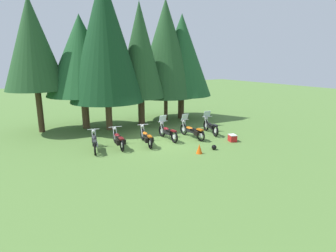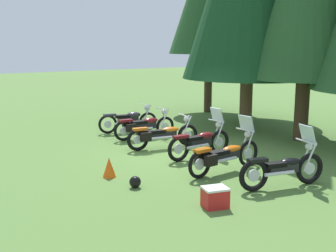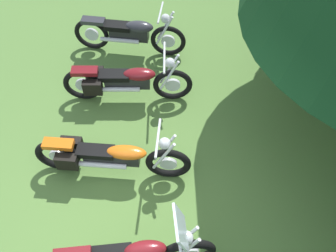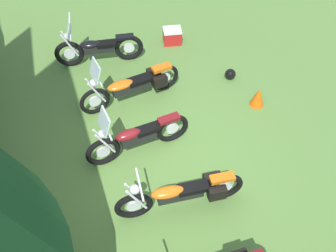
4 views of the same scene
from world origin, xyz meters
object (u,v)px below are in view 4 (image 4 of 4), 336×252
(motorcycle_5, at_px, (98,48))
(picnic_cooler, at_px, (172,36))
(traffic_cone, at_px, (258,97))
(motorcycle_4, at_px, (132,85))
(motorcycle_3, at_px, (137,137))
(dropped_helmet, at_px, (230,74))
(motorcycle_2, at_px, (183,193))

(motorcycle_5, bearing_deg, picnic_cooler, -165.21)
(traffic_cone, bearing_deg, motorcycle_4, 61.96)
(motorcycle_3, bearing_deg, motorcycle_4, -107.13)
(motorcycle_3, height_order, traffic_cone, motorcycle_3)
(dropped_helmet, bearing_deg, picnic_cooler, 18.96)
(picnic_cooler, distance_m, traffic_cone, 3.01)
(motorcycle_2, height_order, motorcycle_5, motorcycle_5)
(motorcycle_3, bearing_deg, dropped_helmet, -157.46)
(motorcycle_2, bearing_deg, motorcycle_4, -82.49)
(motorcycle_4, bearing_deg, dropped_helmet, 170.90)
(dropped_helmet, bearing_deg, traffic_cone, -174.96)
(traffic_cone, bearing_deg, picnic_cooler, 14.25)
(motorcycle_5, height_order, dropped_helmet, motorcycle_5)
(motorcycle_4, height_order, dropped_helmet, motorcycle_4)
(picnic_cooler, height_order, traffic_cone, traffic_cone)
(motorcycle_3, bearing_deg, traffic_cone, -176.96)
(motorcycle_2, bearing_deg, motorcycle_5, -77.77)
(motorcycle_3, distance_m, picnic_cooler, 3.76)
(motorcycle_5, xyz_separation_m, dropped_helmet, (-1.90, -2.66, -0.32))
(motorcycle_5, bearing_deg, motorcycle_3, 101.38)
(motorcycle_3, height_order, motorcycle_5, motorcycle_5)
(motorcycle_4, bearing_deg, motorcycle_5, -82.50)
(dropped_helmet, bearing_deg, motorcycle_5, 54.44)
(motorcycle_2, relative_size, motorcycle_4, 0.97)
(motorcycle_5, relative_size, dropped_helmet, 8.15)
(motorcycle_5, height_order, picnic_cooler, motorcycle_5)
(motorcycle_2, height_order, dropped_helmet, motorcycle_2)
(picnic_cooler, bearing_deg, motorcycle_3, 144.02)
(motorcycle_5, relative_size, traffic_cone, 4.43)
(traffic_cone, bearing_deg, dropped_helmet, 5.04)
(motorcycle_2, relative_size, traffic_cone, 4.83)
(traffic_cone, bearing_deg, motorcycle_2, 121.32)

